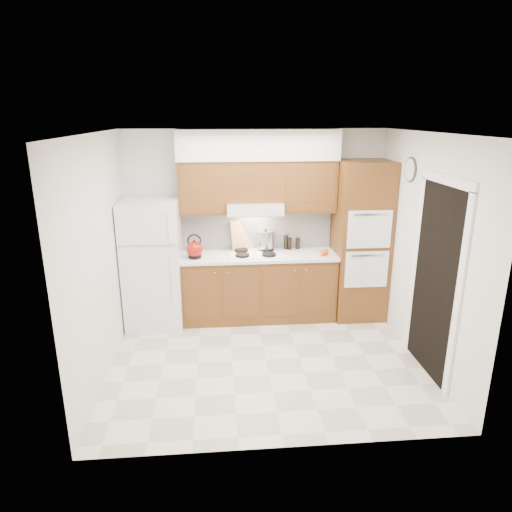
{
  "coord_description": "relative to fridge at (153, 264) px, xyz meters",
  "views": [
    {
      "loc": [
        -0.54,
        -4.77,
        2.78
      ],
      "look_at": [
        -0.08,
        0.45,
        1.15
      ],
      "focal_mm": 32.0,
      "sensor_mm": 36.0,
      "label": 1
    }
  ],
  "objects": [
    {
      "name": "wall_back",
      "position": [
        1.41,
        0.36,
        0.44
      ],
      "size": [
        3.6,
        0.02,
        2.6
      ],
      "primitive_type": "cube",
      "color": "silver",
      "rests_on": "floor"
    },
    {
      "name": "condiment_c",
      "position": [
        2.01,
        0.27,
        0.16
      ],
      "size": [
        0.06,
        0.06,
        0.16
      ],
      "primitive_type": "cylinder",
      "rotation": [
        0.0,
        0.0,
        0.01
      ],
      "color": "black",
      "rests_on": "countertop"
    },
    {
      "name": "condiment_b",
      "position": [
        1.89,
        0.25,
        0.17
      ],
      "size": [
        0.07,
        0.07,
        0.17
      ],
      "primitive_type": "cylinder",
      "rotation": [
        0.0,
        0.0,
        0.24
      ],
      "color": "black",
      "rests_on": "countertop"
    },
    {
      "name": "countertop",
      "position": [
        1.43,
        0.05,
        0.06
      ],
      "size": [
        2.13,
        0.62,
        0.04
      ],
      "primitive_type": "cube",
      "color": "white",
      "rests_on": "base_cabinets"
    },
    {
      "name": "orange_far",
      "position": [
        2.34,
        -0.04,
        0.12
      ],
      "size": [
        0.1,
        0.1,
        0.08
      ],
      "primitive_type": "sphere",
      "rotation": [
        0.0,
        0.0,
        0.23
      ],
      "color": "#E44A0C",
      "rests_on": "countertop"
    },
    {
      "name": "base_cabinets",
      "position": [
        1.43,
        0.06,
        -0.41
      ],
      "size": [
        2.11,
        0.6,
        0.9
      ],
      "primitive_type": "cube",
      "color": "brown",
      "rests_on": "floor"
    },
    {
      "name": "upper_cab_right",
      "position": [
        2.12,
        0.19,
        0.99
      ],
      "size": [
        0.73,
        0.33,
        0.7
      ],
      "primitive_type": "cube",
      "color": "brown",
      "rests_on": "wall_back"
    },
    {
      "name": "fridge",
      "position": [
        0.0,
        0.0,
        0.0
      ],
      "size": [
        0.75,
        0.72,
        1.72
      ],
      "primitive_type": "cube",
      "color": "white",
      "rests_on": "floor"
    },
    {
      "name": "range_hood",
      "position": [
        1.38,
        0.13,
        0.71
      ],
      "size": [
        0.75,
        0.45,
        0.15
      ],
      "primitive_type": "cube",
      "color": "silver",
      "rests_on": "wall_back"
    },
    {
      "name": "doorway",
      "position": [
        3.19,
        -1.49,
        0.19
      ],
      "size": [
        0.02,
        0.9,
        2.1
      ],
      "primitive_type": "cube",
      "color": "black",
      "rests_on": "floor"
    },
    {
      "name": "wall_clock",
      "position": [
        3.19,
        -0.59,
        1.29
      ],
      "size": [
        0.02,
        0.3,
        0.3
      ],
      "primitive_type": "cylinder",
      "rotation": [
        0.0,
        1.57,
        0.0
      ],
      "color": "#3F3833",
      "rests_on": "wall_right"
    },
    {
      "name": "upper_cab_over_hood",
      "position": [
        1.38,
        0.19,
        1.06
      ],
      "size": [
        0.75,
        0.33,
        0.55
      ],
      "primitive_type": "cube",
      "color": "brown",
      "rests_on": "range_hood"
    },
    {
      "name": "kettle",
      "position": [
        0.56,
        -0.04,
        0.2
      ],
      "size": [
        0.23,
        0.23,
        0.22
      ],
      "primitive_type": "sphere",
      "rotation": [
        0.0,
        0.0,
        -0.04
      ],
      "color": "maroon",
      "rests_on": "countertop"
    },
    {
      "name": "stock_pot",
      "position": [
        1.55,
        0.24,
        0.23
      ],
      "size": [
        0.29,
        0.29,
        0.25
      ],
      "primitive_type": "cylinder",
      "rotation": [
        0.0,
        0.0,
        0.25
      ],
      "color": "#B1B2B6",
      "rests_on": "cooktop"
    },
    {
      "name": "orange_near",
      "position": [
        2.28,
        -0.1,
        0.12
      ],
      "size": [
        0.08,
        0.08,
        0.08
      ],
      "primitive_type": "sphere",
      "rotation": [
        0.0,
        0.0,
        -0.07
      ],
      "color": "#FF580D",
      "rests_on": "countertop"
    },
    {
      "name": "cooktop",
      "position": [
        1.38,
        0.07,
        0.09
      ],
      "size": [
        0.74,
        0.5,
        0.01
      ],
      "primitive_type": "cube",
      "color": "white",
      "rests_on": "countertop"
    },
    {
      "name": "ceiling",
      "position": [
        1.41,
        -1.14,
        1.74
      ],
      "size": [
        3.6,
        3.6,
        0.0
      ],
      "primitive_type": "plane",
      "color": "white",
      "rests_on": "wall_back"
    },
    {
      "name": "oven_cabinet",
      "position": [
        2.85,
        0.03,
        0.24
      ],
      "size": [
        0.7,
        0.65,
        2.2
      ],
      "primitive_type": "cube",
      "color": "brown",
      "rests_on": "floor"
    },
    {
      "name": "condiment_a",
      "position": [
        1.84,
        0.27,
        0.18
      ],
      "size": [
        0.06,
        0.06,
        0.2
      ],
      "primitive_type": "cylinder",
      "rotation": [
        0.0,
        0.0,
        0.02
      ],
      "color": "black",
      "rests_on": "countertop"
    },
    {
      "name": "wall_right",
      "position": [
        3.21,
        -1.14,
        0.44
      ],
      "size": [
        0.02,
        3.0,
        2.6
      ],
      "primitive_type": "cube",
      "color": "silver",
      "rests_on": "floor"
    },
    {
      "name": "cutting_board",
      "position": [
        1.22,
        0.31,
        0.28
      ],
      "size": [
        0.35,
        0.23,
        0.44
      ],
      "primitive_type": "cube",
      "rotation": [
        -0.21,
        0.0,
        0.39
      ],
      "color": "tan",
      "rests_on": "countertop"
    },
    {
      "name": "floor",
      "position": [
        1.41,
        -1.14,
        -0.86
      ],
      "size": [
        3.6,
        3.6,
        0.0
      ],
      "primitive_type": "plane",
      "color": "beige",
      "rests_on": "ground"
    },
    {
      "name": "backsplash",
      "position": [
        1.43,
        0.34,
        0.36
      ],
      "size": [
        2.11,
        0.03,
        0.56
      ],
      "primitive_type": "cube",
      "color": "white",
      "rests_on": "countertop"
    },
    {
      "name": "wall_left",
      "position": [
        -0.4,
        -1.14,
        0.44
      ],
      "size": [
        0.02,
        3.0,
        2.6
      ],
      "primitive_type": "cube",
      "color": "silver",
      "rests_on": "floor"
    },
    {
      "name": "upper_cab_left",
      "position": [
        0.69,
        0.19,
        0.99
      ],
      "size": [
        0.63,
        0.33,
        0.7
      ],
      "primitive_type": "cube",
      "color": "brown",
      "rests_on": "wall_back"
    },
    {
      "name": "soffit",
      "position": [
        1.43,
        0.18,
        1.54
      ],
      "size": [
        2.13,
        0.36,
        0.4
      ],
      "primitive_type": "cube",
      "color": "silver",
      "rests_on": "wall_back"
    }
  ]
}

